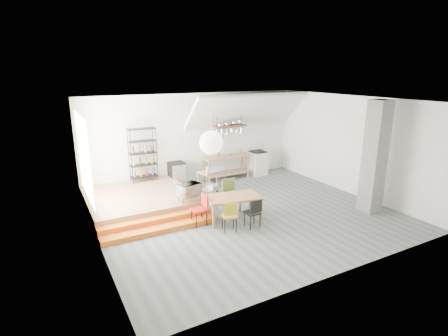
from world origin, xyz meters
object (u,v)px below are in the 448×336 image
mini_fridge (177,175)px  rolling_cart (212,180)px  stove (258,162)px  dining_table (233,199)px

mini_fridge → rolling_cart: bearing=-66.3°
mini_fridge → stove: bearing=-0.8°
dining_table → rolling_cart: (0.33, 1.94, -0.05)m
dining_table → rolling_cart: rolling_cart is taller
rolling_cart → stove: bearing=12.3°
stove → mini_fridge: stove is taller
dining_table → mini_fridge: mini_fridge is taller
rolling_cart → mini_fridge: bearing=98.2°
dining_table → rolling_cart: bearing=90.0°
stove → mini_fridge: bearing=179.2°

